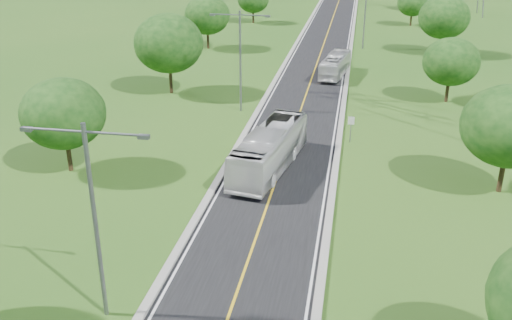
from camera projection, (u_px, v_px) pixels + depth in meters
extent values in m
plane|color=#245116|center=(312.00, 77.00, 70.73)|extent=(260.00, 260.00, 0.00)
cube|color=black|center=(316.00, 65.00, 76.16)|extent=(8.00, 150.00, 0.06)
cube|color=gray|center=(285.00, 63.00, 76.82)|extent=(0.50, 150.00, 0.22)
cube|color=gray|center=(348.00, 66.00, 75.43)|extent=(0.50, 150.00, 0.22)
cylinder|color=slate|center=(351.00, 129.00, 49.47)|extent=(0.08, 0.08, 2.40)
cube|color=white|center=(351.00, 121.00, 49.14)|extent=(0.55, 0.04, 0.70)
cylinder|color=slate|center=(96.00, 226.00, 26.26)|extent=(0.22, 0.22, 10.00)
cylinder|color=slate|center=(54.00, 130.00, 24.69)|extent=(2.80, 0.12, 0.12)
cylinder|color=slate|center=(115.00, 134.00, 24.24)|extent=(2.80, 0.12, 0.12)
cube|color=slate|center=(26.00, 129.00, 24.93)|extent=(0.50, 0.25, 0.18)
cube|color=slate|center=(144.00, 137.00, 24.04)|extent=(0.50, 0.25, 0.18)
cylinder|color=slate|center=(240.00, 62.00, 56.17)|extent=(0.22, 0.22, 10.00)
cylinder|color=slate|center=(226.00, 15.00, 54.60)|extent=(2.80, 0.12, 0.12)
cylinder|color=slate|center=(254.00, 15.00, 54.15)|extent=(2.80, 0.12, 0.12)
cube|color=slate|center=(212.00, 15.00, 54.84)|extent=(0.50, 0.25, 0.18)
cube|color=slate|center=(268.00, 16.00, 53.95)|extent=(0.50, 0.25, 0.18)
cylinder|color=slate|center=(365.00, 15.00, 84.12)|extent=(0.22, 0.22, 10.00)
cylinder|color=black|center=(69.00, 154.00, 43.82)|extent=(0.36, 0.36, 2.70)
ellipsoid|color=#113A10|center=(63.00, 113.00, 42.53)|extent=(6.30, 6.30, 5.36)
cylinder|color=black|center=(171.00, 79.00, 63.49)|extent=(0.36, 0.36, 3.24)
ellipsoid|color=#113A10|center=(169.00, 43.00, 61.94)|extent=(7.56, 7.56, 6.43)
cylinder|color=black|center=(208.00, 39.00, 85.64)|extent=(0.36, 0.36, 2.88)
ellipsoid|color=#113A10|center=(207.00, 15.00, 84.27)|extent=(6.72, 6.72, 5.71)
cylinder|color=black|center=(253.00, 16.00, 107.05)|extent=(0.36, 0.36, 2.52)
cylinder|color=black|center=(502.00, 173.00, 40.37)|extent=(0.36, 0.36, 2.88)
ellipsoid|color=#113A10|center=(510.00, 126.00, 38.99)|extent=(6.72, 6.72, 5.71)
cylinder|color=black|center=(447.00, 90.00, 60.54)|extent=(0.36, 0.36, 2.52)
ellipsoid|color=#113A10|center=(451.00, 62.00, 59.34)|extent=(5.88, 5.88, 5.00)
cylinder|color=black|center=(441.00, 44.00, 81.86)|extent=(0.36, 0.36, 3.06)
ellipsoid|color=#113A10|center=(444.00, 17.00, 80.40)|extent=(7.14, 7.14, 6.07)
cylinder|color=black|center=(411.00, 19.00, 104.16)|extent=(0.36, 0.36, 2.34)
ellipsoid|color=#113A10|center=(413.00, 3.00, 103.05)|extent=(5.46, 5.46, 4.64)
cylinder|color=black|center=(421.00, 4.00, 121.65)|extent=(0.36, 0.36, 2.70)
imported|color=beige|center=(335.00, 65.00, 70.43)|extent=(3.58, 9.83, 2.68)
imported|color=silver|center=(270.00, 149.00, 43.82)|extent=(4.70, 12.18, 3.31)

